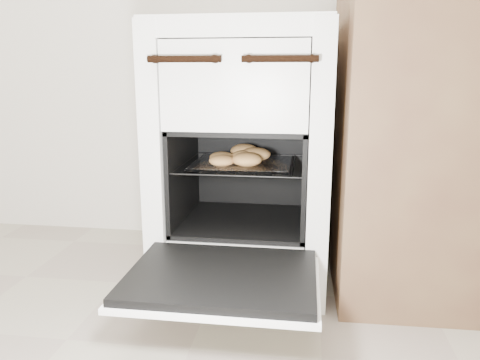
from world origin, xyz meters
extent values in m
cube|color=white|center=(0.08, 1.21, 0.42)|extent=(0.54, 0.58, 0.83)
cylinder|color=black|center=(-0.05, 0.90, 0.72)|extent=(0.20, 0.02, 0.02)
cylinder|color=black|center=(0.20, 0.90, 0.72)|extent=(0.20, 0.02, 0.02)
cube|color=black|center=(0.08, 0.74, 0.19)|extent=(0.47, 0.36, 0.02)
cube|color=white|center=(0.08, 0.74, 0.17)|extent=(0.49, 0.38, 0.01)
cylinder|color=black|center=(-0.12, 1.14, 0.40)|extent=(0.01, 0.38, 0.01)
cylinder|color=black|center=(0.27, 1.14, 0.40)|extent=(0.01, 0.38, 0.01)
cylinder|color=black|center=(0.08, 0.96, 0.40)|extent=(0.39, 0.01, 0.01)
cylinder|color=black|center=(0.08, 1.32, 0.40)|extent=(0.39, 0.01, 0.01)
cylinder|color=black|center=(-0.09, 1.14, 0.40)|extent=(0.01, 0.36, 0.01)
cylinder|color=black|center=(-0.03, 1.14, 0.40)|extent=(0.01, 0.36, 0.01)
cylinder|color=black|center=(0.02, 1.14, 0.40)|extent=(0.01, 0.36, 0.01)
cylinder|color=black|center=(0.08, 1.14, 0.40)|extent=(0.01, 0.36, 0.01)
cylinder|color=black|center=(0.13, 1.14, 0.40)|extent=(0.01, 0.36, 0.01)
cylinder|color=black|center=(0.19, 1.14, 0.40)|extent=(0.01, 0.36, 0.01)
cylinder|color=black|center=(0.24, 1.14, 0.40)|extent=(0.01, 0.36, 0.01)
cube|color=silver|center=(0.08, 1.12, 0.40)|extent=(0.31, 0.27, 0.01)
ellipsoid|color=tan|center=(0.01, 1.11, 0.43)|extent=(0.10, 0.10, 0.03)
ellipsoid|color=tan|center=(0.08, 1.13, 0.43)|extent=(0.11, 0.11, 0.04)
ellipsoid|color=tan|center=(0.12, 1.15, 0.43)|extent=(0.12, 0.12, 0.04)
ellipsoid|color=tan|center=(0.10, 1.06, 0.43)|extent=(0.11, 0.11, 0.04)
ellipsoid|color=tan|center=(0.02, 1.05, 0.43)|extent=(0.11, 0.11, 0.03)
ellipsoid|color=tan|center=(0.07, 1.20, 0.43)|extent=(0.10, 0.10, 0.05)
camera|label=1|loc=(0.28, -0.34, 0.69)|focal=35.00mm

